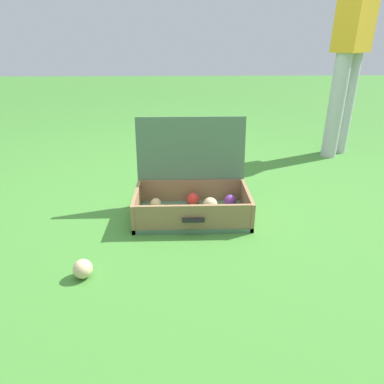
% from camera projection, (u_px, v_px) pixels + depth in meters
% --- Properties ---
extents(ground_plane, '(16.00, 16.00, 0.00)m').
position_uv_depth(ground_plane, '(177.00, 218.00, 1.88)').
color(ground_plane, '#3D7A2D').
extents(open_suitcase, '(0.61, 0.43, 0.51)m').
position_uv_depth(open_suitcase, '(192.00, 194.00, 1.88)').
color(open_suitcase, '#4C7051').
rests_on(open_suitcase, ground).
extents(stray_ball_on_grass, '(0.08, 0.08, 0.08)m').
position_uv_depth(stray_ball_on_grass, '(83.00, 269.00, 1.39)').
color(stray_ball_on_grass, '#D1B784').
rests_on(stray_ball_on_grass, ground).
extents(bystander_person, '(0.36, 0.35, 1.62)m').
position_uv_depth(bystander_person, '(354.00, 34.00, 2.55)').
color(bystander_person, '#B2B2B7').
rests_on(bystander_person, ground).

